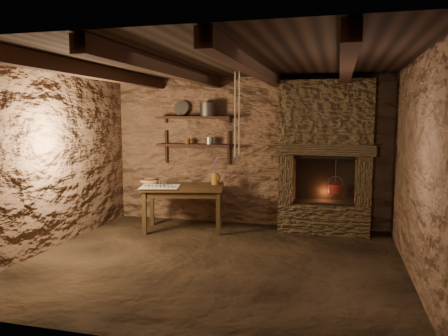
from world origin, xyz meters
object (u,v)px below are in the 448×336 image
(work_table, at_px, (184,206))
(stoneware_jug, at_px, (215,173))
(iron_stockpot, at_px, (208,110))
(wooden_bowl, at_px, (150,181))
(red_pot, at_px, (335,188))

(work_table, xyz_separation_m, stoneware_jug, (0.45, 0.23, 0.50))
(work_table, relative_size, stoneware_jug, 3.30)
(stoneware_jug, bearing_deg, iron_stockpot, 107.29)
(wooden_bowl, bearing_deg, work_table, -5.48)
(wooden_bowl, relative_size, iron_stockpot, 1.19)
(wooden_bowl, distance_m, red_pot, 2.88)
(work_table, bearing_deg, red_pot, -3.16)
(red_pot, bearing_deg, wooden_bowl, -173.36)
(red_pot, bearing_deg, work_table, -170.33)
(iron_stockpot, bearing_deg, red_pot, -3.39)
(work_table, xyz_separation_m, wooden_bowl, (-0.58, 0.06, 0.36))
(stoneware_jug, distance_m, red_pot, 1.85)
(work_table, distance_m, stoneware_jug, 0.71)
(wooden_bowl, distance_m, iron_stockpot, 1.48)
(work_table, xyz_separation_m, iron_stockpot, (0.26, 0.51, 1.49))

